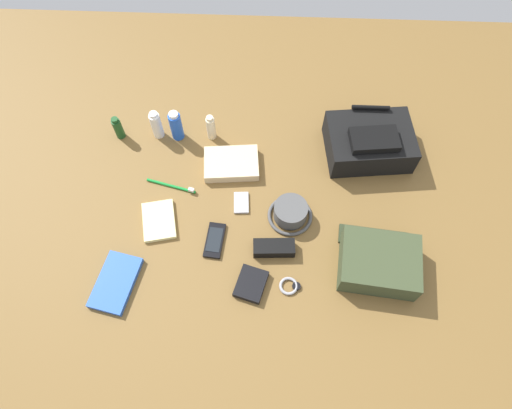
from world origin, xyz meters
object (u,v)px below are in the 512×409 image
at_px(shampoo_bottle, 118,128).
at_px(folded_towel, 231,164).
at_px(wristwatch, 290,286).
at_px(notepad, 159,221).
at_px(media_player, 241,203).
at_px(bucket_hat, 290,213).
at_px(cell_phone, 215,240).
at_px(toothbrush, 174,186).
at_px(toiletry_pouch, 379,262).
at_px(deodorant_spray, 176,126).
at_px(lotion_bottle, 211,128).
at_px(wallet, 251,284).
at_px(sunglasses_case, 274,248).
at_px(toothpaste_tube, 156,125).
at_px(paperback_novel, 116,283).
at_px(backpack, 369,142).

distance_m(shampoo_bottle, folded_towel, 0.46).
distance_m(wristwatch, notepad, 0.51).
bearing_deg(media_player, bucket_hat, -14.39).
xyz_separation_m(cell_phone, notepad, (-0.20, 0.07, 0.00)).
bearing_deg(shampoo_bottle, media_player, -30.14).
distance_m(notepad, folded_towel, 0.34).
distance_m(cell_phone, folded_towel, 0.31).
height_order(bucket_hat, toothbrush, bucket_hat).
xyz_separation_m(toiletry_pouch, deodorant_spray, (-0.72, 0.51, 0.02)).
relative_size(lotion_bottle, wristwatch, 1.66).
bearing_deg(deodorant_spray, media_player, -47.91).
bearing_deg(toothbrush, wallet, -50.32).
relative_size(toiletry_pouch, sunglasses_case, 1.93).
distance_m(media_player, wallet, 0.31).
bearing_deg(deodorant_spray, toothpaste_tube, 177.15).
relative_size(toothpaste_tube, lotion_bottle, 1.09).
relative_size(shampoo_bottle, paperback_novel, 0.48).
xyz_separation_m(toiletry_pouch, folded_towel, (-0.51, 0.38, -0.03)).
distance_m(wristwatch, sunglasses_case, 0.14).
bearing_deg(bucket_hat, sunglasses_case, -112.47).
relative_size(folded_towel, sunglasses_case, 1.43).
relative_size(toothpaste_tube, notepad, 0.86).
height_order(notepad, sunglasses_case, sunglasses_case).
xyz_separation_m(backpack, media_player, (-0.46, -0.25, -0.06)).
bearing_deg(folded_towel, toothpaste_tube, 155.05).
xyz_separation_m(shampoo_bottle, paperback_novel, (0.09, -0.60, -0.04)).
xyz_separation_m(backpack, toiletry_pouch, (-0.00, -0.47, -0.01)).
height_order(toiletry_pouch, shampoo_bottle, shampoo_bottle).
xyz_separation_m(shampoo_bottle, wallet, (0.53, -0.58, -0.04)).
height_order(toothbrush, sunglasses_case, sunglasses_case).
bearing_deg(paperback_novel, cell_phone, 27.87).
height_order(shampoo_bottle, deodorant_spray, deodorant_spray).
distance_m(toiletry_pouch, lotion_bottle, 0.79).
bearing_deg(wallet, folded_towel, 117.66).
bearing_deg(wristwatch, wallet, 179.99).
xyz_separation_m(toothbrush, sunglasses_case, (0.37, -0.23, 0.01)).
relative_size(media_player, wallet, 0.79).
distance_m(toothpaste_tube, toothbrush, 0.26).
bearing_deg(notepad, backpack, 11.42).
bearing_deg(sunglasses_case, toothpaste_tube, 131.33).
height_order(wallet, folded_towel, folded_towel).
xyz_separation_m(paperback_novel, toothbrush, (0.14, 0.37, -0.00)).
relative_size(deodorant_spray, folded_towel, 0.68).
distance_m(bucket_hat, toothpaste_tube, 0.61).
bearing_deg(lotion_bottle, shampoo_bottle, -178.20).
distance_m(backpack, deodorant_spray, 0.73).
bearing_deg(notepad, wristwatch, -37.77).
bearing_deg(wristwatch, notepad, 154.55).
bearing_deg(bucket_hat, media_player, 165.61).
distance_m(media_player, toothbrush, 0.26).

